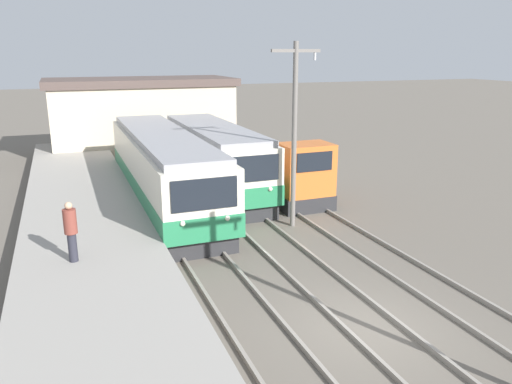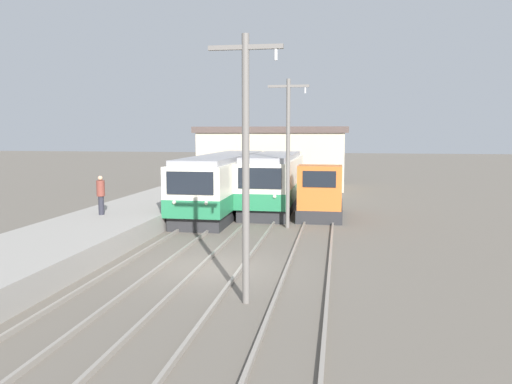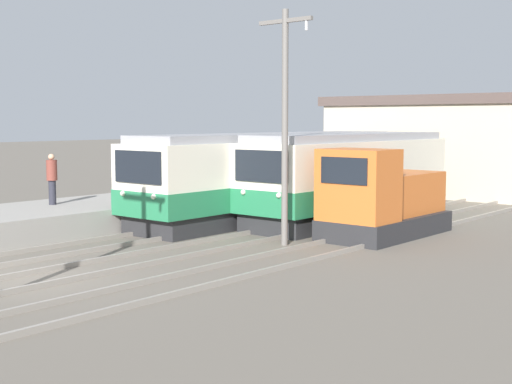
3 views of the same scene
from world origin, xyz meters
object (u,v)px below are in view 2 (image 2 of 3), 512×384
catenary_mast_mid (288,148)px  person_on_platform (101,193)px  shunting_locomotive (321,196)px  commuter_train_left (225,185)px  catenary_mast_near (246,161)px  commuter_train_center (273,183)px

catenary_mast_mid → person_on_platform: 9.16m
shunting_locomotive → catenary_mast_mid: size_ratio=0.71×
commuter_train_left → catenary_mast_near: 16.69m
catenary_mast_near → catenary_mast_mid: (0.00, 11.15, 0.00)m
commuter_train_center → person_on_platform: commuter_train_center is taller
shunting_locomotive → commuter_train_center: bearing=138.4°
catenary_mast_near → catenary_mast_mid: bearing=90.0°
commuter_train_left → catenary_mast_mid: bearing=-48.1°
shunting_locomotive → person_on_platform: size_ratio=2.83×
commuter_train_center → person_on_platform: 11.19m
shunting_locomotive → catenary_mast_mid: (-1.49, -3.35, 2.75)m
catenary_mast_near → person_on_platform: size_ratio=3.97×
catenary_mast_near → commuter_train_left: bearing=105.1°
commuter_train_left → shunting_locomotive: 5.99m
catenary_mast_near → person_on_platform: 12.14m
commuter_train_center → person_on_platform: bearing=-128.6°
commuter_train_left → catenary_mast_near: catenary_mast_near is taller
catenary_mast_near → commuter_train_center: bearing=95.0°
commuter_train_center → catenary_mast_near: bearing=-85.0°
commuter_train_center → shunting_locomotive: bearing=-41.6°
commuter_train_center → catenary_mast_mid: bearing=-75.9°
shunting_locomotive → catenary_mast_mid: 4.58m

